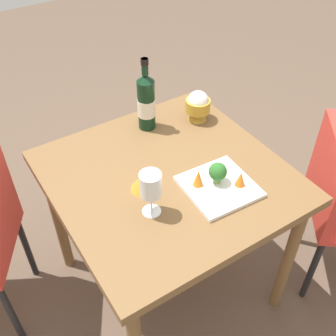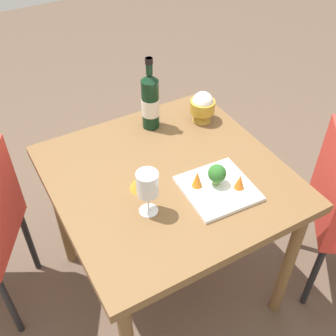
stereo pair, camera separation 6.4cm
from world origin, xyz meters
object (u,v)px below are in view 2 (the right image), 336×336
(broccoli_floret, at_px, (217,174))
(carrot_garnish_left, at_px, (240,182))
(serving_plate, at_px, (218,189))
(wine_glass, at_px, (147,185))
(carrot_garnish_right, at_px, (197,179))
(rice_bowl, at_px, (203,106))
(rice_bowl_lid, at_px, (143,180))
(wine_bottle, at_px, (150,101))

(broccoli_floret, bearing_deg, carrot_garnish_left, 135.99)
(serving_plate, height_order, broccoli_floret, broccoli_floret)
(wine_glass, bearing_deg, carrot_garnish_right, -177.17)
(rice_bowl, relative_size, carrot_garnish_left, 2.33)
(serving_plate, bearing_deg, rice_bowl_lid, -32.37)
(rice_bowl_lid, relative_size, carrot_garnish_left, 1.64)
(wine_bottle, bearing_deg, serving_plate, 93.34)
(rice_bowl_lid, height_order, broccoli_floret, broccoli_floret)
(wine_bottle, xyz_separation_m, rice_bowl, (-0.22, 0.07, -0.06))
(carrot_garnish_right, bearing_deg, wine_bottle, -94.90)
(wine_bottle, xyz_separation_m, broccoli_floret, (-0.03, 0.46, -0.06))
(rice_bowl, xyz_separation_m, rice_bowl_lid, (0.43, 0.26, -0.04))
(broccoli_floret, relative_size, carrot_garnish_left, 1.41)
(wine_glass, relative_size, rice_bowl, 1.26)
(wine_glass, relative_size, carrot_garnish_right, 2.60)
(rice_bowl_lid, xyz_separation_m, carrot_garnish_right, (-0.17, 0.10, 0.01))
(serving_plate, height_order, carrot_garnish_left, carrot_garnish_left)
(carrot_garnish_right, bearing_deg, rice_bowl_lid, -31.44)
(carrot_garnish_right, bearing_deg, carrot_garnish_left, 146.82)
(rice_bowl_lid, bearing_deg, rice_bowl, -149.08)
(wine_glass, bearing_deg, wine_bottle, -118.81)
(wine_glass, relative_size, broccoli_floret, 2.09)
(rice_bowl_lid, relative_size, broccoli_floret, 1.17)
(wine_glass, height_order, rice_bowl, wine_glass)
(wine_glass, distance_m, broccoli_floret, 0.28)
(rice_bowl_lid, distance_m, carrot_garnish_left, 0.36)
(rice_bowl_lid, bearing_deg, wine_bottle, -122.30)
(carrot_garnish_left, bearing_deg, broccoli_floret, -44.01)
(rice_bowl_lid, bearing_deg, serving_plate, 147.63)
(wine_glass, distance_m, serving_plate, 0.30)
(broccoli_floret, bearing_deg, wine_bottle, -86.04)
(wine_bottle, xyz_separation_m, wine_glass, (0.24, 0.44, -0.00))
(wine_glass, xyz_separation_m, serving_plate, (-0.27, 0.03, -0.12))
(wine_glass, distance_m, carrot_garnish_right, 0.22)
(rice_bowl, bearing_deg, carrot_garnish_left, 74.06)
(rice_bowl, bearing_deg, broccoli_floret, 64.01)
(wine_bottle, relative_size, carrot_garnish_right, 4.76)
(carrot_garnish_left, distance_m, carrot_garnish_right, 0.16)
(rice_bowl_lid, distance_m, broccoli_floret, 0.27)
(broccoli_floret, distance_m, carrot_garnish_left, 0.09)
(wine_glass, xyz_separation_m, carrot_garnish_left, (-0.34, 0.07, -0.08))
(wine_glass, bearing_deg, rice_bowl, -141.37)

